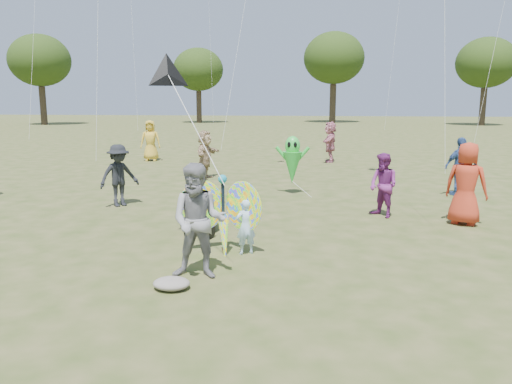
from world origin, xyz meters
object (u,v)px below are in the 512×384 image
crowd_c (461,167)px  crowd_d (205,155)px  crowd_e (383,185)px  child_girl (246,227)px  crowd_b (119,176)px  crowd_a (466,184)px  adult_man (199,221)px  jogging_stroller (204,205)px  crowd_g (150,141)px  crowd_j (330,142)px  butterfly_kite (223,215)px  alien_kite (292,162)px

crowd_c → crowd_d: size_ratio=1.00×
crowd_d → crowd_e: 7.67m
child_girl → crowd_d: bearing=-100.2°
crowd_b → crowd_d: 5.03m
crowd_a → crowd_d: (-7.36, 5.72, -0.07)m
adult_man → jogging_stroller: adult_man is taller
crowd_g → crowd_j: size_ratio=1.02×
child_girl → crowd_a: size_ratio=0.55×
crowd_a → crowd_g: bearing=-17.1°
jogging_stroller → crowd_e: bearing=40.6°
crowd_c → crowd_g: size_ratio=0.92×
child_girl → crowd_c: 8.39m
crowd_a → crowd_j: size_ratio=1.03×
crowd_c → butterfly_kite: bearing=30.2°
child_girl → crowd_d: 9.03m
child_girl → crowd_g: bearing=-92.3°
adult_man → butterfly_kite: (0.12, 1.31, -0.20)m
crowd_c → crowd_d: 8.43m
jogging_stroller → crowd_a: bearing=28.3°
crowd_c → crowd_g: bearing=-48.1°
crowd_c → butterfly_kite: crowd_c is taller
alien_kite → crowd_c: bearing=5.8°
crowd_a → crowd_g: crowd_a is taller
crowd_b → crowd_d: crowd_d is taller
child_girl → crowd_j: crowd_j is taller
crowd_d → alien_kite: size_ratio=0.99×
crowd_c → crowd_e: (-2.55, -3.10, -0.09)m
adult_man → crowd_d: size_ratio=1.06×
adult_man → crowd_g: (-5.98, 14.67, 0.01)m
crowd_e → crowd_g: (-9.33, 10.02, 0.16)m
butterfly_kite → child_girl: bearing=-0.5°
crowd_d → crowd_g: (-3.72, 4.79, 0.07)m
adult_man → crowd_e: size_ratio=1.19×
child_girl → crowd_d: (-2.80, 8.57, 0.35)m
crowd_g → crowd_a: bearing=-55.4°
crowd_b → crowd_j: bearing=15.7°
crowd_g → butterfly_kite: (6.10, -13.36, -0.22)m
crowd_b → crowd_j: 11.73m
adult_man → butterfly_kite: 1.33m
crowd_b → jogging_stroller: bearing=-85.4°
crowd_g → child_girl: bearing=-75.9°
crowd_e → crowd_d: bearing=-172.0°
crowd_g → butterfly_kite: 14.69m
child_girl → alien_kite: 5.98m
butterfly_kite → alien_kite: (0.88, 5.94, 0.26)m
child_girl → crowd_d: crowd_d is taller
crowd_a → crowd_g: size_ratio=1.00×
crowd_e → alien_kite: 3.51m
child_girl → adult_man: size_ratio=0.56×
crowd_d → crowd_e: bearing=-123.5°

